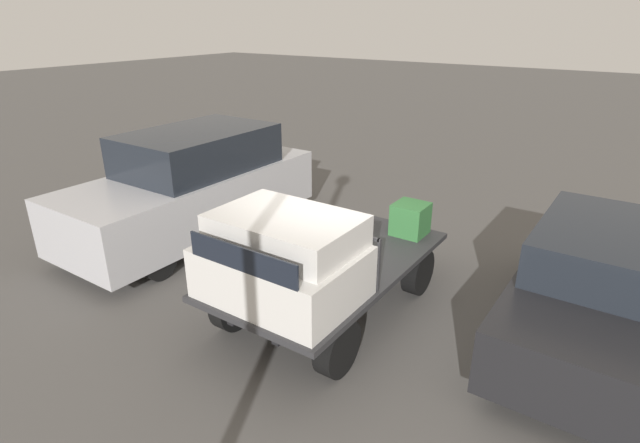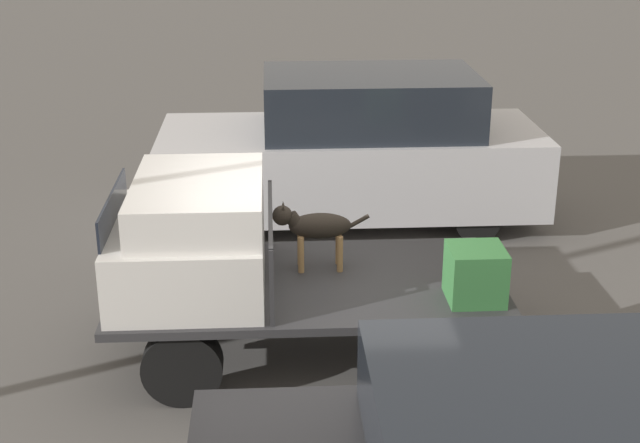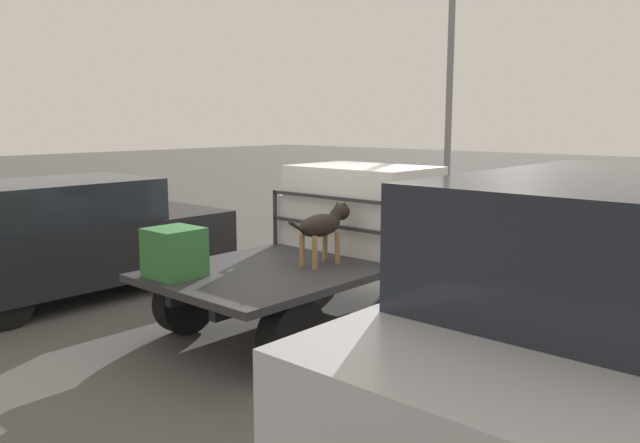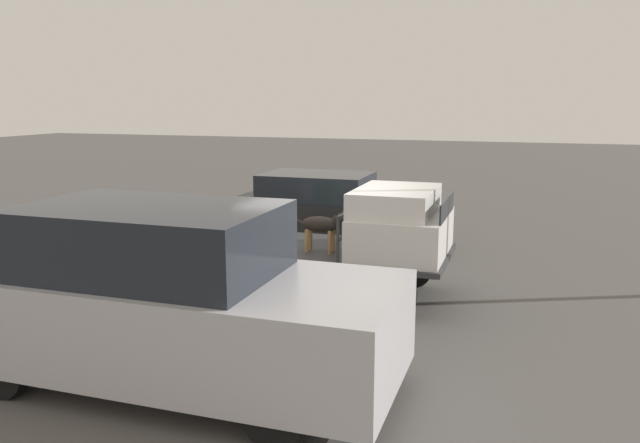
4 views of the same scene
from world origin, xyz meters
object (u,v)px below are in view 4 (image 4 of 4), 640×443
Objects in this scene: cargo_crate at (260,222)px; parked_pickup_far at (167,299)px; flatbed_truck at (333,261)px; dog at (324,225)px; parked_sedan at (324,210)px.

parked_pickup_far is (0.71, -4.20, -0.04)m from cargo_crate.
cargo_crate reaches higher than flatbed_truck.
cargo_crate is 0.10× the size of parked_pickup_far.
parked_pickup_far reaches higher than dog.
parked_sedan is 6.97m from parked_pickup_far.
flatbed_truck is 0.72m from dog.
cargo_crate is 2.78m from parked_sedan.
flatbed_truck is 3.81m from parked_pickup_far.
cargo_crate is 4.26m from parked_pickup_far.
cargo_crate is at bearing 161.65° from flatbed_truck.
flatbed_truck is 0.90× the size of parked_sedan.
dog is at bearing -70.49° from parked_sedan.
parked_sedan reaches higher than flatbed_truck.
parked_pickup_far is at bearing -85.22° from parked_sedan.
flatbed_truck is 1.66m from cargo_crate.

